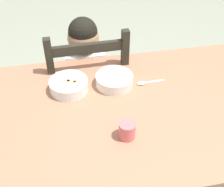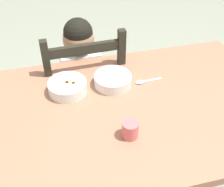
{
  "view_description": "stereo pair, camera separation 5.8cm",
  "coord_description": "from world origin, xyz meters",
  "px_view_note": "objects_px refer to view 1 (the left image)",
  "views": [
    {
      "loc": [
        -0.26,
        -0.91,
        1.62
      ],
      "look_at": [
        -0.07,
        0.05,
        0.8
      ],
      "focal_mm": 47.49,
      "sensor_mm": 36.0,
      "label": 1
    },
    {
      "loc": [
        -0.31,
        -0.9,
        1.62
      ],
      "look_at": [
        -0.07,
        0.05,
        0.8
      ],
      "focal_mm": 47.49,
      "sensor_mm": 36.0,
      "label": 2
    }
  ],
  "objects_px": {
    "dining_chair": "(88,95)",
    "spoon": "(146,83)",
    "dining_table": "(130,125)",
    "bowl_of_peas": "(114,80)",
    "drinking_cup": "(127,130)",
    "bowl_of_carrots": "(69,85)",
    "child_figure": "(86,72)"
  },
  "relations": [
    {
      "from": "dining_chair",
      "to": "drinking_cup",
      "type": "relative_size",
      "value": 13.33
    },
    {
      "from": "bowl_of_peas",
      "to": "bowl_of_carrots",
      "type": "distance_m",
      "value": 0.21
    },
    {
      "from": "dining_table",
      "to": "child_figure",
      "type": "xyz_separation_m",
      "value": [
        -0.15,
        0.47,
        -0.01
      ]
    },
    {
      "from": "bowl_of_peas",
      "to": "drinking_cup",
      "type": "relative_size",
      "value": 2.51
    },
    {
      "from": "dining_chair",
      "to": "bowl_of_peas",
      "type": "height_order",
      "value": "dining_chair"
    },
    {
      "from": "child_figure",
      "to": "drinking_cup",
      "type": "distance_m",
      "value": 0.65
    },
    {
      "from": "bowl_of_carrots",
      "to": "dining_chair",
      "type": "bearing_deg",
      "value": 69.92
    },
    {
      "from": "child_figure",
      "to": "bowl_of_carrots",
      "type": "bearing_deg",
      "value": -110.11
    },
    {
      "from": "bowl_of_peas",
      "to": "child_figure",
      "type": "bearing_deg",
      "value": 110.12
    },
    {
      "from": "dining_table",
      "to": "spoon",
      "type": "bearing_deg",
      "value": 54.43
    },
    {
      "from": "dining_chair",
      "to": "bowl_of_peas",
      "type": "xyz_separation_m",
      "value": [
        0.11,
        -0.3,
        0.33
      ]
    },
    {
      "from": "bowl_of_carrots",
      "to": "drinking_cup",
      "type": "xyz_separation_m",
      "value": [
        0.2,
        -0.33,
        0.01
      ]
    },
    {
      "from": "dining_table",
      "to": "dining_chair",
      "type": "height_order",
      "value": "dining_chair"
    },
    {
      "from": "child_figure",
      "to": "spoon",
      "type": "xyz_separation_m",
      "value": [
        0.26,
        -0.31,
        0.13
      ]
    },
    {
      "from": "bowl_of_carrots",
      "to": "drinking_cup",
      "type": "height_order",
      "value": "drinking_cup"
    },
    {
      "from": "spoon",
      "to": "child_figure",
      "type": "bearing_deg",
      "value": 129.37
    },
    {
      "from": "dining_table",
      "to": "drinking_cup",
      "type": "relative_size",
      "value": 18.94
    },
    {
      "from": "drinking_cup",
      "to": "dining_chair",
      "type": "bearing_deg",
      "value": 98.18
    },
    {
      "from": "dining_chair",
      "to": "bowl_of_peas",
      "type": "bearing_deg",
      "value": -70.41
    },
    {
      "from": "spoon",
      "to": "drinking_cup",
      "type": "relative_size",
      "value": 1.96
    },
    {
      "from": "child_figure",
      "to": "spoon",
      "type": "height_order",
      "value": "child_figure"
    },
    {
      "from": "dining_table",
      "to": "spoon",
      "type": "height_order",
      "value": "spoon"
    },
    {
      "from": "dining_chair",
      "to": "child_figure",
      "type": "height_order",
      "value": "child_figure"
    },
    {
      "from": "dining_table",
      "to": "dining_chair",
      "type": "xyz_separation_m",
      "value": [
        -0.14,
        0.47,
        -0.19
      ]
    },
    {
      "from": "dining_chair",
      "to": "dining_table",
      "type": "bearing_deg",
      "value": -73.03
    },
    {
      "from": "dining_chair",
      "to": "spoon",
      "type": "bearing_deg",
      "value": -51.19
    },
    {
      "from": "child_figure",
      "to": "spoon",
      "type": "distance_m",
      "value": 0.42
    },
    {
      "from": "bowl_of_carrots",
      "to": "drinking_cup",
      "type": "relative_size",
      "value": 2.53
    },
    {
      "from": "child_figure",
      "to": "drinking_cup",
      "type": "height_order",
      "value": "child_figure"
    },
    {
      "from": "dining_table",
      "to": "child_figure",
      "type": "distance_m",
      "value": 0.49
    },
    {
      "from": "dining_chair",
      "to": "bowl_of_carrots",
      "type": "xyz_separation_m",
      "value": [
        -0.11,
        -0.3,
        0.33
      ]
    },
    {
      "from": "dining_chair",
      "to": "spoon",
      "type": "distance_m",
      "value": 0.51
    }
  ]
}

